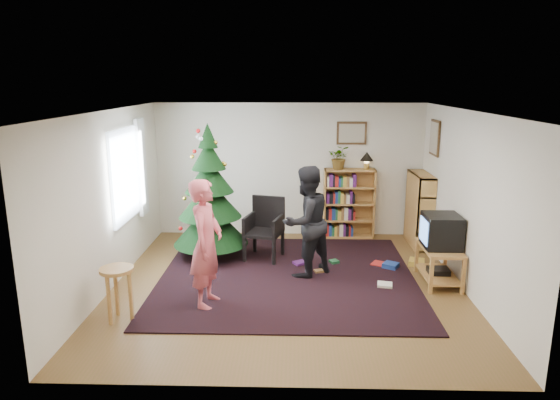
{
  "coord_description": "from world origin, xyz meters",
  "views": [
    {
      "loc": [
        0.09,
        -6.77,
        2.9
      ],
      "look_at": [
        -0.12,
        0.7,
        1.1
      ],
      "focal_mm": 32.0,
      "sensor_mm": 36.0,
      "label": 1
    }
  ],
  "objects_px": {
    "christmas_tree": "(210,203)",
    "tv_stand": "(439,261)",
    "picture_right": "(435,138)",
    "person_by_chair": "(306,222)",
    "stool": "(117,280)",
    "crt_tv": "(441,231)",
    "bookshelf_back": "(349,203)",
    "table_lamp": "(367,158)",
    "potted_plant": "(339,157)",
    "picture_back": "(352,133)",
    "bookshelf_right": "(419,209)",
    "armchair": "(264,225)",
    "person_standing": "(206,244)"
  },
  "relations": [
    {
      "from": "bookshelf_back",
      "to": "table_lamp",
      "type": "distance_m",
      "value": 0.91
    },
    {
      "from": "picture_right",
      "to": "stool",
      "type": "distance_m",
      "value": 5.56
    },
    {
      "from": "bookshelf_back",
      "to": "picture_back",
      "type": "bearing_deg",
      "value": 80.02
    },
    {
      "from": "christmas_tree",
      "to": "table_lamp",
      "type": "height_order",
      "value": "christmas_tree"
    },
    {
      "from": "crt_tv",
      "to": "armchair",
      "type": "height_order",
      "value": "crt_tv"
    },
    {
      "from": "picture_back",
      "to": "tv_stand",
      "type": "xyz_separation_m",
      "value": [
        1.07,
        -2.32,
        -1.62
      ]
    },
    {
      "from": "table_lamp",
      "to": "stool",
      "type": "bearing_deg",
      "value": -134.99
    },
    {
      "from": "picture_back",
      "to": "christmas_tree",
      "type": "xyz_separation_m",
      "value": [
        -2.44,
        -1.33,
        -1.01
      ]
    },
    {
      "from": "christmas_tree",
      "to": "table_lamp",
      "type": "distance_m",
      "value": 3.02
    },
    {
      "from": "person_by_chair",
      "to": "table_lamp",
      "type": "relative_size",
      "value": 5.19
    },
    {
      "from": "christmas_tree",
      "to": "stool",
      "type": "bearing_deg",
      "value": -108.57
    },
    {
      "from": "picture_right",
      "to": "person_by_chair",
      "type": "xyz_separation_m",
      "value": [
        -2.2,
        -1.36,
        -1.11
      ]
    },
    {
      "from": "bookshelf_back",
      "to": "person_standing",
      "type": "bearing_deg",
      "value": -125.54
    },
    {
      "from": "bookshelf_right",
      "to": "crt_tv",
      "type": "height_order",
      "value": "bookshelf_right"
    },
    {
      "from": "picture_back",
      "to": "person_standing",
      "type": "relative_size",
      "value": 0.32
    },
    {
      "from": "stool",
      "to": "armchair",
      "type": "bearing_deg",
      "value": 54.4
    },
    {
      "from": "crt_tv",
      "to": "stool",
      "type": "height_order",
      "value": "crt_tv"
    },
    {
      "from": "picture_right",
      "to": "christmas_tree",
      "type": "xyz_separation_m",
      "value": [
        -3.76,
        -0.6,
        -1.01
      ]
    },
    {
      "from": "picture_right",
      "to": "crt_tv",
      "type": "height_order",
      "value": "picture_right"
    },
    {
      "from": "person_by_chair",
      "to": "tv_stand",
      "type": "bearing_deg",
      "value": 133.28
    },
    {
      "from": "picture_back",
      "to": "picture_right",
      "type": "xyz_separation_m",
      "value": [
        1.33,
        -0.73,
        0.0
      ]
    },
    {
      "from": "armchair",
      "to": "potted_plant",
      "type": "height_order",
      "value": "potted_plant"
    },
    {
      "from": "bookshelf_right",
      "to": "tv_stand",
      "type": "distance_m",
      "value": 1.8
    },
    {
      "from": "christmas_tree",
      "to": "tv_stand",
      "type": "height_order",
      "value": "christmas_tree"
    },
    {
      "from": "table_lamp",
      "to": "christmas_tree",
      "type": "bearing_deg",
      "value": -156.26
    },
    {
      "from": "picture_right",
      "to": "stool",
      "type": "height_order",
      "value": "picture_right"
    },
    {
      "from": "picture_right",
      "to": "potted_plant",
      "type": "bearing_deg",
      "value": 159.15
    },
    {
      "from": "picture_back",
      "to": "bookshelf_back",
      "type": "bearing_deg",
      "value": -99.98
    },
    {
      "from": "stool",
      "to": "person_by_chair",
      "type": "xyz_separation_m",
      "value": [
        2.33,
        1.53,
        0.32
      ]
    },
    {
      "from": "picture_right",
      "to": "crt_tv",
      "type": "xyz_separation_m",
      "value": [
        -0.26,
        -1.59,
        -1.16
      ]
    },
    {
      "from": "christmas_tree",
      "to": "person_by_chair",
      "type": "height_order",
      "value": "christmas_tree"
    },
    {
      "from": "christmas_tree",
      "to": "stool",
      "type": "relative_size",
      "value": 3.29
    },
    {
      "from": "bookshelf_back",
      "to": "person_by_chair",
      "type": "bearing_deg",
      "value": -113.53
    },
    {
      "from": "potted_plant",
      "to": "tv_stand",
      "type": "bearing_deg",
      "value": -59.32
    },
    {
      "from": "bookshelf_right",
      "to": "armchair",
      "type": "height_order",
      "value": "bookshelf_right"
    },
    {
      "from": "picture_back",
      "to": "armchair",
      "type": "relative_size",
      "value": 0.54
    },
    {
      "from": "picture_right",
      "to": "bookshelf_right",
      "type": "bearing_deg",
      "value": 128.13
    },
    {
      "from": "picture_back",
      "to": "person_by_chair",
      "type": "relative_size",
      "value": 0.33
    },
    {
      "from": "crt_tv",
      "to": "christmas_tree",
      "type": "bearing_deg",
      "value": 164.27
    },
    {
      "from": "person_standing",
      "to": "picture_back",
      "type": "bearing_deg",
      "value": -25.7
    },
    {
      "from": "christmas_tree",
      "to": "potted_plant",
      "type": "xyz_separation_m",
      "value": [
        2.21,
        1.19,
        0.58
      ]
    },
    {
      "from": "bookshelf_right",
      "to": "person_standing",
      "type": "height_order",
      "value": "person_standing"
    },
    {
      "from": "crt_tv",
      "to": "stool",
      "type": "relative_size",
      "value": 0.8
    },
    {
      "from": "picture_back",
      "to": "bookshelf_right",
      "type": "bearing_deg",
      "value": -24.93
    },
    {
      "from": "bookshelf_back",
      "to": "potted_plant",
      "type": "height_order",
      "value": "potted_plant"
    },
    {
      "from": "crt_tv",
      "to": "stool",
      "type": "bearing_deg",
      "value": -163.03
    },
    {
      "from": "tv_stand",
      "to": "stool",
      "type": "height_order",
      "value": "stool"
    },
    {
      "from": "picture_right",
      "to": "person_by_chair",
      "type": "relative_size",
      "value": 0.36
    },
    {
      "from": "christmas_tree",
      "to": "bookshelf_right",
      "type": "distance_m",
      "value": 3.72
    },
    {
      "from": "tv_stand",
      "to": "crt_tv",
      "type": "distance_m",
      "value": 0.46
    }
  ]
}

